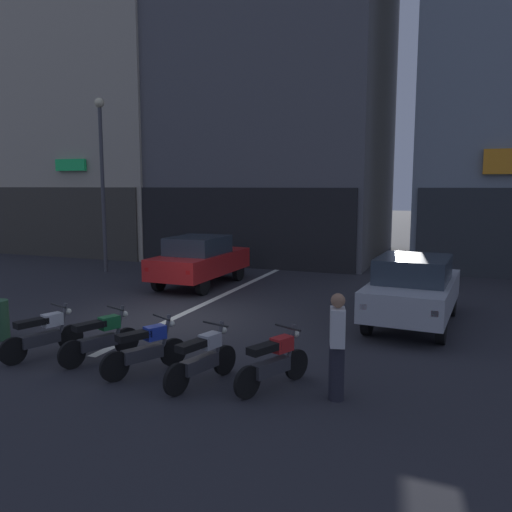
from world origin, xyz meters
TOP-DOWN VIEW (x-y plane):
  - ground_plane at (0.00, 0.00)m, footprint 120.00×120.00m
  - lane_centre_line at (0.00, 6.00)m, footprint 0.20×18.00m
  - building_corner_left at (-11.54, 12.86)m, footprint 10.83×9.84m
  - building_mid_block at (-1.91, 12.86)m, footprint 10.35×9.43m
  - car_red_crossing_near at (-1.33, 4.13)m, footprint 1.85×4.14m
  - car_silver_parked_kerbside at (5.58, 1.64)m, footprint 2.05×4.21m
  - street_lamp at (-6.01, 5.35)m, footprint 0.36×0.36m
  - motorcycle_white_row_leftmost at (-0.84, -3.33)m, footprint 0.69×1.60m
  - motorcycle_green_row_left_mid at (0.32, -3.10)m, footprint 0.73×1.58m
  - motorcycle_blue_row_centre at (1.48, -3.36)m, footprint 0.84×1.51m
  - motorcycle_silver_row_right_mid at (2.63, -3.45)m, footprint 0.63×1.62m
  - motorcycle_red_row_rightmost at (3.79, -3.19)m, footprint 0.78×1.55m
  - person_by_motorcycles at (4.84, -3.27)m, footprint 0.30×0.40m

SIDE VIEW (x-z plane):
  - ground_plane at x=0.00m, z-range 0.00..0.00m
  - lane_centre_line at x=0.00m, z-range 0.00..0.01m
  - motorcycle_white_row_leftmost at x=-0.84m, z-range -0.03..0.95m
  - motorcycle_green_row_left_mid at x=0.32m, z-range -0.03..0.95m
  - motorcycle_blue_row_centre at x=1.48m, z-range -0.03..0.95m
  - motorcycle_silver_row_right_mid at x=2.63m, z-range -0.03..0.95m
  - motorcycle_red_row_rightmost at x=3.79m, z-range -0.03..0.95m
  - person_by_motorcycles at x=4.84m, z-range 0.02..1.69m
  - car_red_crossing_near at x=-1.33m, z-range 0.07..1.71m
  - car_silver_parked_kerbside at x=5.58m, z-range 0.07..1.71m
  - street_lamp at x=-6.01m, z-range 0.73..7.21m
  - building_corner_left at x=-11.54m, z-range -0.01..17.11m
  - building_mid_block at x=-1.91m, z-range -0.01..17.91m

